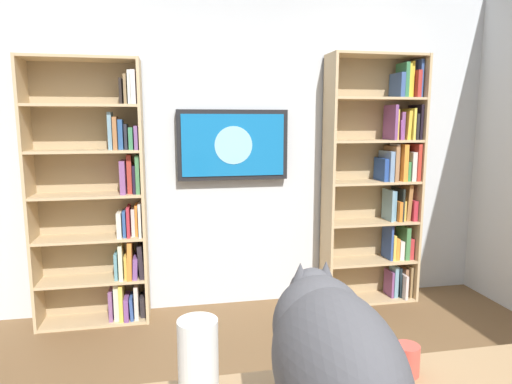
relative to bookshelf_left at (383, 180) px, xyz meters
name	(u,v)px	position (x,y,z in m)	size (l,w,h in m)	color
wall_back	(235,145)	(1.24, -0.17, 0.30)	(4.52, 0.06, 2.70)	silver
bookshelf_left	(383,180)	(0.00, 0.00, 0.00)	(0.81, 0.28, 2.08)	tan
bookshelf_right	(102,203)	(2.29, 0.00, -0.12)	(0.83, 0.28, 2.00)	tan
wall_mounted_tv	(233,145)	(1.27, -0.09, 0.30)	(0.89, 0.07, 0.56)	black
cat	(331,355)	(1.39, 2.48, -0.09)	(0.30, 0.69, 0.40)	#4C4C51
paper_towel_roll	(198,366)	(1.71, 2.35, -0.16)	(0.11, 0.11, 0.26)	white
coffee_mug	(407,360)	(1.06, 2.29, -0.25)	(0.08, 0.08, 0.10)	#D84C3F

